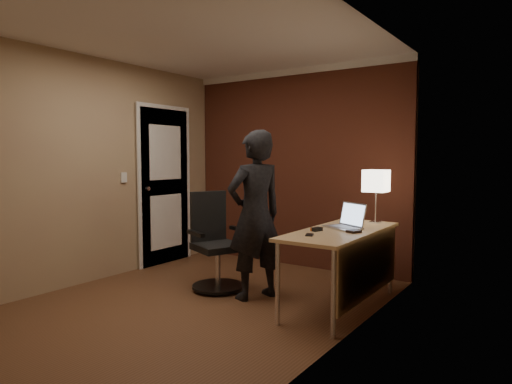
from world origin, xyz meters
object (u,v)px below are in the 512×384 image
desk (348,244)px  office_chair (215,247)px  person (255,215)px  laptop (348,221)px  desk_lamp (376,182)px  mouse (317,229)px  phone (310,235)px  wallet (354,231)px

desk → office_chair: (-1.42, -0.16, -0.16)m
office_chair → person: (0.53, -0.03, 0.38)m
laptop → person: person is taller
desk → desk_lamp: (0.04, 0.60, 0.55)m
mouse → person: bearing=-161.1°
desk → mouse: 0.32m
desk → laptop: 0.25m
desk_lamp → phone: 1.12m
laptop → wallet: 0.27m
desk_lamp → laptop: bearing=-102.8°
mouse → phone: bearing=-58.7°
phone → person: 0.76m
desk_lamp → laptop: desk_lamp is taller
wallet → mouse: bearing=-161.2°
laptop → office_chair: (-1.35, -0.30, -0.35)m
desk → laptop: laptop is taller
person → desk_lamp: bearing=153.3°
office_chair → phone: bearing=-11.7°
wallet → desk: bearing=137.5°
desk → wallet: size_ratio=13.64×
mouse → person: size_ratio=0.06×
phone → desk_lamp: bearing=57.5°
desk → desk_lamp: bearing=86.3°
mouse → desk_lamp: bearing=89.9°
mouse → person: 0.67m
desk → person: bearing=-168.0°
wallet → office_chair: office_chair is taller
laptop → desk: bearing=-64.6°
desk → phone: size_ratio=13.04×
wallet → office_chair: (-1.51, -0.09, -0.30)m
office_chair → person: 0.65m
phone → office_chair: office_chair is taller
desk_lamp → office_chair: 1.79m
desk_lamp → wallet: desk_lamp is taller
laptop → mouse: bearing=-116.2°
wallet → person: person is taller
wallet → desk_lamp: bearing=94.0°
laptop → mouse: (-0.16, -0.32, -0.05)m
desk_lamp → phone: size_ratio=4.65×
mouse → office_chair: size_ratio=0.10×
desk → person: 0.94m
mouse → phone: 0.25m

